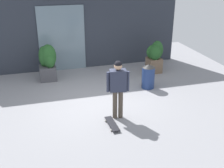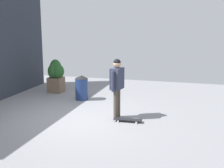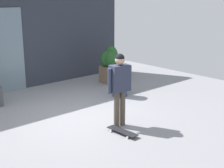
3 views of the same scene
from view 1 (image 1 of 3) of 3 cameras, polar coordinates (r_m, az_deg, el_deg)
ground_plane at (r=8.95m, az=-2.93°, el=-3.72°), size 12.00×12.00×0.00m
building_facade at (r=11.57m, az=-7.16°, el=12.08°), size 8.37×0.31×3.71m
skateboarder at (r=7.64m, az=1.21°, el=0.04°), size 0.62×0.33×1.70m
skateboard at (r=7.69m, az=0.01°, el=-8.02°), size 0.28×0.79×0.08m
planter_box_left at (r=11.33m, az=8.65°, el=5.80°), size 0.67×0.66×1.26m
planter_box_right at (r=10.72m, az=-12.92°, el=4.52°), size 0.66×0.75×1.35m
trash_bin at (r=9.88m, az=7.34°, el=1.59°), size 0.45×0.45×0.87m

